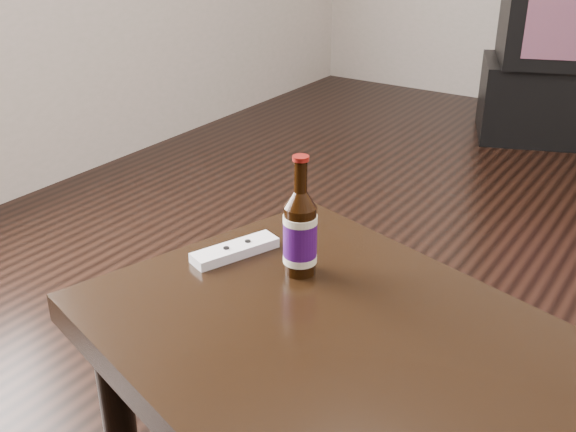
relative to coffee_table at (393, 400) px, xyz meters
The scene contains 3 objects.
coffee_table is the anchor object (origin of this frame).
beer_bottle 0.40m from the coffee_table, 148.52° to the left, with size 0.09×0.09×0.26m.
remote 0.51m from the coffee_table, 159.56° to the left, with size 0.12×0.21×0.03m.
Camera 1 is at (-0.05, -1.25, 1.17)m, focal length 42.00 mm.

